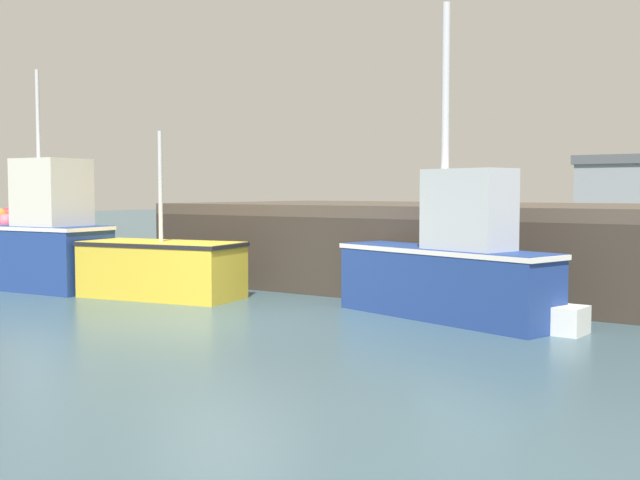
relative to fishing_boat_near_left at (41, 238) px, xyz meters
name	(u,v)px	position (x,y,z in m)	size (l,w,h in m)	color
ground	(225,323)	(6.06, -0.80, -1.19)	(120.00, 160.00, 0.10)	#38515B
pier	(441,220)	(7.28, 5.07, 0.41)	(12.71, 6.27, 1.89)	#473D33
fishing_boat_near_left	(41,238)	(0.00, 0.00, 0.00)	(3.37, 1.67, 4.84)	navy
fishing_boat_near_right	(161,268)	(3.18, 0.53, -0.52)	(3.54, 1.97, 3.40)	gold
fishing_boat_mid	(449,265)	(9.20, 1.34, -0.21)	(4.37, 2.18, 5.33)	navy
rowboat	(527,316)	(10.62, 1.18, -0.92)	(1.87, 0.74, 0.47)	silver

